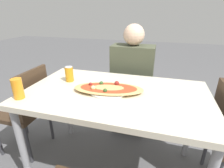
% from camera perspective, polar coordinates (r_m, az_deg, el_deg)
% --- Properties ---
extents(ground_plane, '(14.00, 14.00, 0.00)m').
position_cam_1_polar(ground_plane, '(1.74, 0.90, -25.62)').
color(ground_plane, '#59595B').
extents(dining_table, '(1.34, 0.78, 0.75)m').
position_cam_1_polar(dining_table, '(1.31, 1.08, -5.53)').
color(dining_table, beige).
rests_on(dining_table, ground_plane).
extents(chair_far_seated, '(0.40, 0.40, 0.84)m').
position_cam_1_polar(chair_far_seated, '(2.03, 6.79, -1.21)').
color(chair_far_seated, '#3F2D1E').
rests_on(chair_far_seated, ground_plane).
extents(chair_side_left, '(0.40, 0.40, 0.84)m').
position_cam_1_polar(chair_side_left, '(1.81, -26.22, -6.67)').
color(chair_side_left, '#3F2D1E').
rests_on(chair_side_left, ground_plane).
extents(person_seated, '(0.43, 0.25, 1.19)m').
position_cam_1_polar(person_seated, '(1.85, 6.53, 3.65)').
color(person_seated, '#2D2D38').
rests_on(person_seated, ground_plane).
extents(pizza_main, '(0.54, 0.30, 0.06)m').
position_cam_1_polar(pizza_main, '(1.27, -1.21, -1.59)').
color(pizza_main, white).
rests_on(pizza_main, dining_table).
extents(soda_can, '(0.07, 0.07, 0.12)m').
position_cam_1_polar(soda_can, '(1.49, -13.78, 3.18)').
color(soda_can, orange).
rests_on(soda_can, dining_table).
extents(drink_glass, '(0.07, 0.07, 0.14)m').
position_cam_1_polar(drink_glass, '(1.31, -28.42, -1.36)').
color(drink_glass, orange).
rests_on(drink_glass, dining_table).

